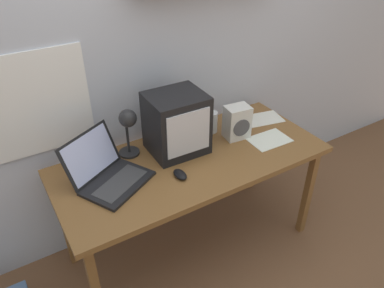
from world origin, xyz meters
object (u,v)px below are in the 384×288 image
(open_notebook, at_px, (261,119))
(computer_mouse, at_px, (180,174))
(corner_desk, at_px, (192,167))
(desk_lamp, at_px, (128,125))
(space_heater, at_px, (237,122))
(printed_handout, at_px, (269,140))
(juice_glass, at_px, (211,123))
(laptop, at_px, (106,171))
(crt_monitor, at_px, (177,123))

(open_notebook, bearing_deg, computer_mouse, -161.87)
(corner_desk, bearing_deg, desk_lamp, 147.92)
(corner_desk, height_order, space_heater, space_heater)
(space_heater, bearing_deg, printed_handout, -35.61)
(desk_lamp, bearing_deg, open_notebook, 5.57)
(juice_glass, relative_size, open_notebook, 0.43)
(juice_glass, bearing_deg, computer_mouse, -143.15)
(juice_glass, distance_m, printed_handout, 0.38)
(desk_lamp, height_order, space_heater, desk_lamp)
(juice_glass, relative_size, printed_handout, 0.54)
(laptop, bearing_deg, corner_desk, -35.80)
(laptop, relative_size, desk_lamp, 1.46)
(juice_glass, bearing_deg, open_notebook, -7.49)
(space_heater, xyz_separation_m, printed_handout, (0.16, -0.14, -0.10))
(crt_monitor, relative_size, desk_lamp, 1.12)
(corner_desk, xyz_separation_m, space_heater, (0.37, 0.06, 0.17))
(desk_lamp, distance_m, printed_handout, 0.90)
(space_heater, distance_m, printed_handout, 0.24)
(computer_mouse, height_order, printed_handout, computer_mouse)
(crt_monitor, bearing_deg, computer_mouse, -114.77)
(juice_glass, xyz_separation_m, computer_mouse, (-0.41, -0.31, -0.05))
(corner_desk, bearing_deg, juice_glass, 36.13)
(computer_mouse, bearing_deg, printed_handout, 2.52)
(computer_mouse, bearing_deg, desk_lamp, 117.05)
(corner_desk, height_order, laptop, laptop)
(corner_desk, height_order, computer_mouse, computer_mouse)
(desk_lamp, height_order, printed_handout, desk_lamp)
(open_notebook, bearing_deg, printed_handout, -118.38)
(corner_desk, relative_size, computer_mouse, 15.20)
(laptop, distance_m, computer_mouse, 0.40)
(crt_monitor, xyz_separation_m, juice_glass, (0.29, 0.07, -0.12))
(laptop, xyz_separation_m, open_notebook, (1.15, 0.08, -0.06))
(printed_handout, bearing_deg, computer_mouse, -177.48)
(computer_mouse, bearing_deg, corner_desk, 38.12)
(computer_mouse, xyz_separation_m, printed_handout, (0.67, 0.03, -0.01))
(space_heater, relative_size, computer_mouse, 2.02)
(crt_monitor, height_order, juice_glass, crt_monitor)
(space_heater, bearing_deg, computer_mouse, -154.81)
(crt_monitor, bearing_deg, juice_glass, 14.15)
(juice_glass, distance_m, space_heater, 0.18)
(desk_lamp, height_order, open_notebook, desk_lamp)
(corner_desk, distance_m, printed_handout, 0.53)
(laptop, xyz_separation_m, space_heater, (0.87, -0.01, 0.04))
(computer_mouse, bearing_deg, crt_monitor, 63.96)
(laptop, relative_size, juice_glass, 3.40)
(crt_monitor, distance_m, computer_mouse, 0.32)
(open_notebook, bearing_deg, space_heater, -162.50)
(laptop, height_order, printed_handout, laptop)
(printed_handout, xyz_separation_m, open_notebook, (0.12, 0.23, 0.00))
(crt_monitor, xyz_separation_m, printed_handout, (0.55, -0.21, -0.18))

